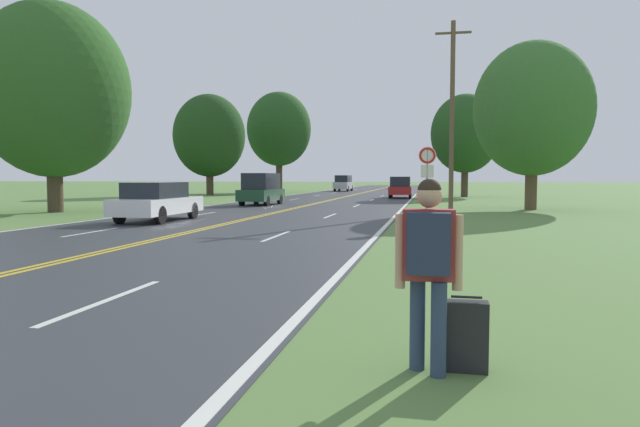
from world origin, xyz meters
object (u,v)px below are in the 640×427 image
(tree_far_back, at_px, (209,136))
(car_white_sedan_mid_near, at_px, (157,201))
(car_silver_suv_distant, at_px, (343,183))
(tree_mid_treeline, at_px, (533,109))
(car_dark_grey_suv_horizon, at_px, (400,182))
(tree_behind_sign, at_px, (52,90))
(suitcase, at_px, (466,336))
(car_dark_green_van_mid_far, at_px, (261,189))
(tree_left_verge, at_px, (279,129))
(car_red_suv_receding, at_px, (400,187))
(tree_right_cluster, at_px, (465,134))
(traffic_sign, at_px, (427,166))
(hitchhiker_person, at_px, (429,256))

(tree_far_back, height_order, car_white_sedan_mid_near, tree_far_back)
(tree_far_back, distance_m, car_silver_suv_distant, 20.80)
(tree_mid_treeline, relative_size, car_white_sedan_mid_near, 1.85)
(tree_mid_treeline, bearing_deg, car_dark_grey_suv_horizon, 100.50)
(tree_far_back, bearing_deg, tree_behind_sign, -84.39)
(suitcase, bearing_deg, car_dark_green_van_mid_far, 20.87)
(tree_left_verge, xyz_separation_m, car_red_suv_receding, (14.54, -14.81, -6.21))
(tree_mid_treeline, bearing_deg, tree_behind_sign, -163.75)
(tree_right_cluster, height_order, car_white_sedan_mid_near, tree_right_cluster)
(car_dark_green_van_mid_far, distance_m, car_silver_suv_distant, 35.02)
(suitcase, bearing_deg, tree_mid_treeline, -9.84)
(tree_mid_treeline, height_order, tree_far_back, tree_far_back)
(tree_far_back, relative_size, car_silver_suv_distant, 2.06)
(car_dark_grey_suv_horizon, bearing_deg, car_red_suv_receding, 0.75)
(tree_right_cluster, xyz_separation_m, car_dark_green_van_mid_far, (-13.30, -17.44, -4.53))
(tree_left_verge, relative_size, tree_mid_treeline, 1.27)
(suitcase, bearing_deg, traffic_sign, 2.34)
(hitchhiker_person, distance_m, tree_far_back, 51.57)
(tree_behind_sign, bearing_deg, suitcase, -46.87)
(tree_far_back, bearing_deg, tree_mid_treeline, -36.77)
(hitchhiker_person, height_order, car_dark_grey_suv_horizon, car_dark_grey_suv_horizon)
(hitchhiker_person, distance_m, suitcase, 0.84)
(hitchhiker_person, relative_size, tree_left_verge, 0.15)
(suitcase, distance_m, car_dark_green_van_mid_far, 31.06)
(tree_far_back, relative_size, car_dark_grey_suv_horizon, 1.99)
(tree_right_cluster, distance_m, car_dark_green_van_mid_far, 22.39)
(car_dark_green_van_mid_far, relative_size, car_silver_suv_distant, 0.89)
(traffic_sign, bearing_deg, tree_mid_treeline, 66.05)
(suitcase, height_order, tree_mid_treeline, tree_mid_treeline)
(traffic_sign, bearing_deg, tree_behind_sign, 164.15)
(tree_behind_sign, xyz_separation_m, car_dark_green_van_mid_far, (7.96, 8.99, -5.01))
(hitchhiker_person, bearing_deg, suitcase, -64.19)
(car_red_suv_receding, height_order, car_silver_suv_distant, car_silver_suv_distant)
(hitchhiker_person, distance_m, tree_right_cluster, 46.98)
(tree_behind_sign, relative_size, tree_far_back, 1.07)
(tree_behind_sign, bearing_deg, car_dark_grey_suv_horizon, 77.48)
(traffic_sign, bearing_deg, car_white_sedan_mid_near, 175.88)
(tree_far_back, relative_size, car_red_suv_receding, 2.03)
(tree_behind_sign, height_order, car_dark_grey_suv_horizon, tree_behind_sign)
(suitcase, relative_size, car_dark_green_van_mid_far, 0.17)
(car_silver_suv_distant, relative_size, car_dark_grey_suv_horizon, 0.96)
(tree_right_cluster, bearing_deg, tree_far_back, 179.65)
(tree_far_back, distance_m, car_red_suv_receding, 19.47)
(traffic_sign, height_order, car_red_suv_receding, traffic_sign)
(suitcase, bearing_deg, car_red_suv_receding, 4.34)
(tree_left_verge, height_order, tree_right_cluster, tree_left_verge)
(tree_far_back, xyz_separation_m, car_white_sedan_mid_near, (10.40, -31.02, -4.91))
(tree_mid_treeline, bearing_deg, car_dark_green_van_mid_far, 172.48)
(tree_right_cluster, height_order, car_dark_grey_suv_horizon, tree_right_cluster)
(tree_behind_sign, distance_m, tree_right_cluster, 33.92)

